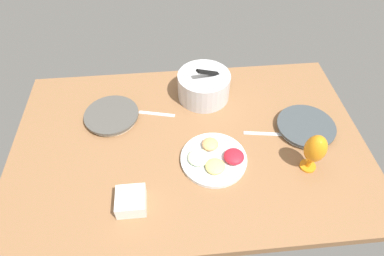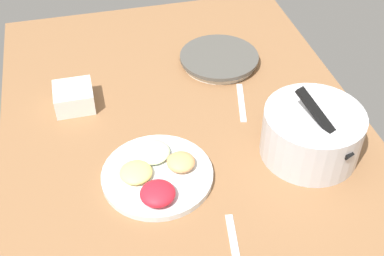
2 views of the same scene
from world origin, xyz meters
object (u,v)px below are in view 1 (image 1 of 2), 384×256
(dinner_plate_left, at_px, (112,116))
(fruit_platter, at_px, (215,158))
(dinner_plate_right, at_px, (306,127))
(hurricane_glass_orange, at_px, (315,150))
(square_bowl_white, at_px, (131,201))
(mixing_bowl, at_px, (204,85))

(dinner_plate_left, relative_size, fruit_platter, 0.91)
(dinner_plate_right, bearing_deg, hurricane_glass_orange, -106.02)
(hurricane_glass_orange, xyz_separation_m, square_bowl_white, (-0.74, -0.11, -0.08))
(mixing_bowl, bearing_deg, dinner_plate_right, -31.57)
(dinner_plate_left, xyz_separation_m, hurricane_glass_orange, (0.85, -0.37, 0.10))
(mixing_bowl, xyz_separation_m, hurricane_glass_orange, (0.39, -0.49, 0.04))
(dinner_plate_right, bearing_deg, mixing_bowl, 148.43)
(dinner_plate_left, xyz_separation_m, mixing_bowl, (0.46, 0.12, 0.06))
(hurricane_glass_orange, height_order, square_bowl_white, hurricane_glass_orange)
(dinner_plate_right, xyz_separation_m, fruit_platter, (-0.45, -0.14, 0.00))
(fruit_platter, bearing_deg, mixing_bowl, 89.72)
(mixing_bowl, xyz_separation_m, fruit_platter, (-0.00, -0.42, -0.06))
(dinner_plate_left, relative_size, mixing_bowl, 0.97)
(dinner_plate_left, xyz_separation_m, square_bowl_white, (0.11, -0.48, 0.02))
(dinner_plate_left, distance_m, dinner_plate_right, 0.93)
(fruit_platter, distance_m, square_bowl_white, 0.40)
(hurricane_glass_orange, bearing_deg, mixing_bowl, 128.64)
(fruit_platter, xyz_separation_m, square_bowl_white, (-0.35, -0.18, 0.02))
(fruit_platter, relative_size, square_bowl_white, 2.54)
(dinner_plate_left, height_order, hurricane_glass_orange, hurricane_glass_orange)
(square_bowl_white, bearing_deg, mixing_bowl, 59.60)
(hurricane_glass_orange, distance_m, square_bowl_white, 0.75)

